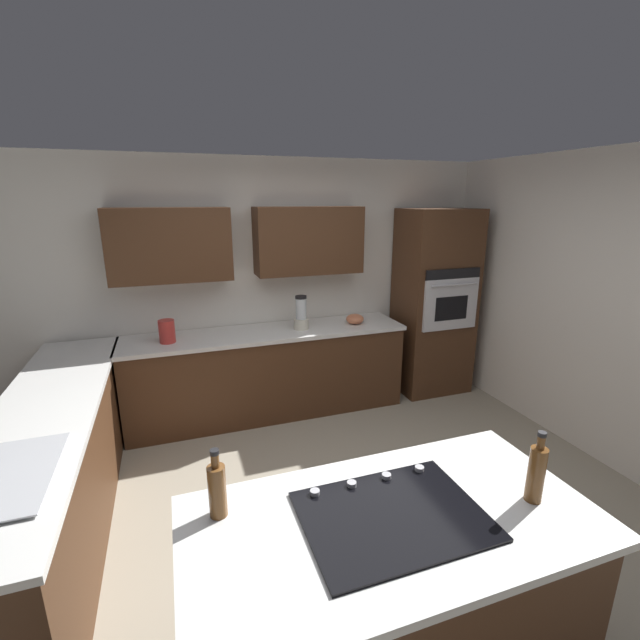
% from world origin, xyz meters
% --- Properties ---
extents(ground_plane, '(14.00, 14.00, 0.00)m').
position_xyz_m(ground_plane, '(0.00, 0.00, 0.00)').
color(ground_plane, '#9E937F').
extents(wall_back, '(6.00, 0.44, 2.60)m').
position_xyz_m(wall_back, '(0.07, -2.05, 1.42)').
color(wall_back, white).
rests_on(wall_back, ground).
extents(wall_left, '(0.10, 4.00, 2.60)m').
position_xyz_m(wall_left, '(-2.45, -0.30, 1.30)').
color(wall_left, white).
rests_on(wall_left, ground).
extents(lower_cabinets_back, '(2.80, 0.60, 0.86)m').
position_xyz_m(lower_cabinets_back, '(0.10, -1.72, 0.43)').
color(lower_cabinets_back, '#472B19').
rests_on(lower_cabinets_back, ground).
extents(countertop_back, '(2.84, 0.64, 0.04)m').
position_xyz_m(countertop_back, '(0.10, -1.72, 0.88)').
color(countertop_back, silver).
rests_on(countertop_back, lower_cabinets_back).
extents(lower_cabinets_side, '(0.60, 2.90, 0.86)m').
position_xyz_m(lower_cabinets_side, '(1.82, -0.55, 0.43)').
color(lower_cabinets_side, '#472B19').
rests_on(lower_cabinets_side, ground).
extents(countertop_side, '(0.64, 2.94, 0.04)m').
position_xyz_m(countertop_side, '(1.82, -0.55, 0.88)').
color(countertop_side, silver).
rests_on(countertop_side, lower_cabinets_side).
extents(island_base, '(1.68, 0.81, 0.86)m').
position_xyz_m(island_base, '(0.18, 1.06, 0.43)').
color(island_base, '#472B19').
rests_on(island_base, ground).
extents(island_top, '(1.76, 0.89, 0.04)m').
position_xyz_m(island_top, '(0.18, 1.06, 0.88)').
color(island_top, silver).
rests_on(island_top, island_base).
extents(wall_oven, '(0.80, 0.66, 2.09)m').
position_xyz_m(wall_oven, '(-1.85, -1.72, 1.05)').
color(wall_oven, '#472B19').
rests_on(wall_oven, ground).
extents(cooktop, '(0.76, 0.56, 0.03)m').
position_xyz_m(cooktop, '(0.18, 1.06, 0.91)').
color(cooktop, black).
rests_on(cooktop, island_top).
extents(blender, '(0.15, 0.15, 0.35)m').
position_xyz_m(blender, '(-0.25, -1.68, 1.05)').
color(blender, beige).
rests_on(blender, countertop_back).
extents(mixing_bowl, '(0.19, 0.19, 0.10)m').
position_xyz_m(mixing_bowl, '(-0.85, -1.68, 0.95)').
color(mixing_bowl, '#CC724C').
rests_on(mixing_bowl, countertop_back).
extents(kettle, '(0.15, 0.15, 0.21)m').
position_xyz_m(kettle, '(1.05, -1.68, 1.01)').
color(kettle, red).
rests_on(kettle, countertop_back).
extents(oil_bottle, '(0.08, 0.08, 0.31)m').
position_xyz_m(oil_bottle, '(0.87, 0.81, 1.03)').
color(oil_bottle, brown).
rests_on(oil_bottle, island_top).
extents(second_bottle, '(0.07, 0.07, 0.34)m').
position_xyz_m(second_bottle, '(-0.47, 1.17, 1.04)').
color(second_bottle, brown).
rests_on(second_bottle, island_top).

